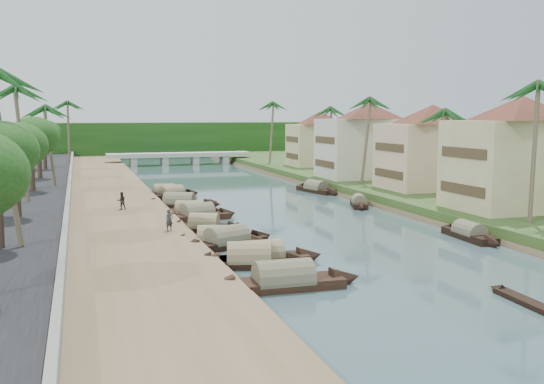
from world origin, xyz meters
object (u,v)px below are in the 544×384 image
object	(u,v)px
sampan_0	(283,281)
person_near	(169,220)
building_near	(520,152)
sampan_1	(249,260)
bridge	(180,156)

from	to	relation	value
sampan_0	person_near	world-z (taller)	person_near
building_near	sampan_0	xyz separation A→B (m)	(-27.45, -14.04, -5.96)
building_near	sampan_1	xyz separation A→B (m)	(-27.93, -8.64, -5.96)
building_near	person_near	world-z (taller)	building_near
bridge	sampan_1	world-z (taller)	bridge
building_near	person_near	distance (m)	31.97
sampan_1	person_near	world-z (taller)	person_near
building_near	sampan_1	world-z (taller)	building_near
bridge	person_near	world-z (taller)	person_near
bridge	person_near	xyz separation A→B (m)	(-12.61, -72.99, -0.09)
building_near	sampan_0	world-z (taller)	building_near
building_near	sampan_1	size ratio (longest dim) A/B	1.77
building_near	person_near	bearing A→B (deg)	178.18
sampan_1	person_near	bearing A→B (deg)	126.52
sampan_0	sampan_1	bearing A→B (deg)	96.67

